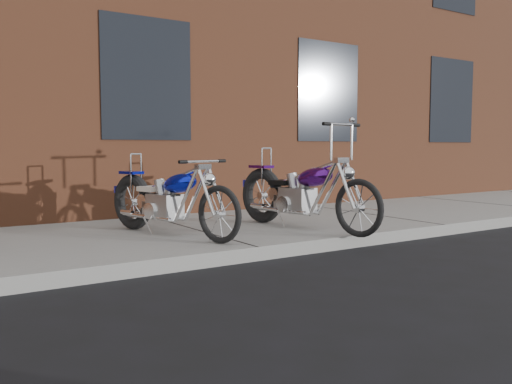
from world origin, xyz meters
TOP-DOWN VIEW (x-y plane):
  - ground at (0.00, 0.00)m, footprint 120.00×120.00m
  - sidewalk at (0.00, 1.50)m, footprint 22.00×3.00m
  - building_brick at (0.00, 8.00)m, footprint 22.00×10.00m
  - chopper_purple at (1.17, 0.76)m, footprint 0.63×2.35m
  - chopper_blue at (-0.47, 1.20)m, footprint 0.79×2.14m

SIDE VIEW (x-z plane):
  - ground at x=0.00m, z-range 0.00..0.00m
  - sidewalk at x=0.00m, z-range 0.00..0.15m
  - chopper_blue at x=-0.47m, z-range 0.07..1.03m
  - chopper_purple at x=1.17m, z-range -0.09..1.24m
  - building_brick at x=0.00m, z-range 0.00..8.00m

